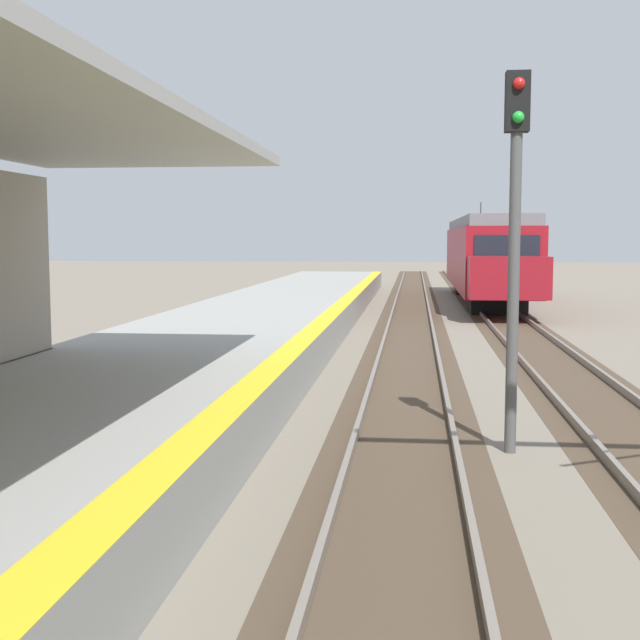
% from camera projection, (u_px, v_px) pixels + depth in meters
% --- Properties ---
extents(station_platform, '(5.00, 80.00, 0.91)m').
position_uv_depth(station_platform, '(123.00, 400.00, 13.36)').
color(station_platform, '#999993').
rests_on(station_platform, ground).
extents(track_pair_nearest_platform, '(2.34, 120.00, 0.16)m').
position_uv_depth(track_pair_nearest_platform, '(407.00, 387.00, 16.87)').
color(track_pair_nearest_platform, '#4C3D2D').
rests_on(track_pair_nearest_platform, ground).
extents(track_pair_middle, '(2.34, 120.00, 0.16)m').
position_uv_depth(track_pair_middle, '(583.00, 390.00, 16.50)').
color(track_pair_middle, '#4C3D2D').
rests_on(track_pair_middle, ground).
extents(approaching_train, '(2.93, 19.60, 4.76)m').
position_uv_depth(approaching_train, '(487.00, 256.00, 39.08)').
color(approaching_train, maroon).
rests_on(approaching_train, ground).
extents(rail_signal_post, '(0.32, 0.34, 5.20)m').
position_uv_depth(rail_signal_post, '(515.00, 222.00, 11.59)').
color(rail_signal_post, '#4C4C4C').
rests_on(rail_signal_post, ground).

